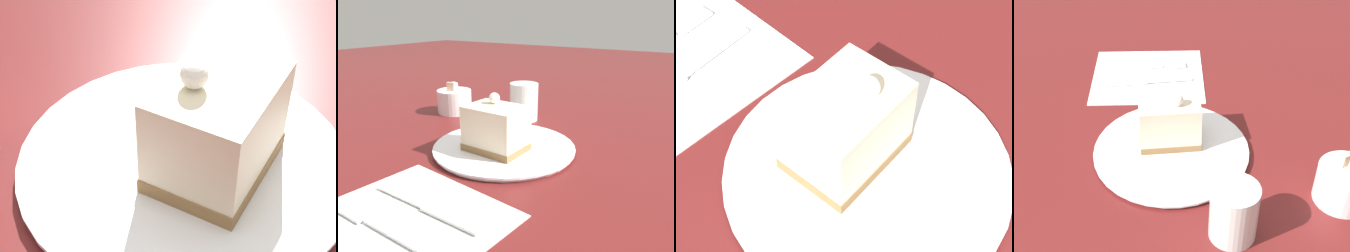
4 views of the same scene
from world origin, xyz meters
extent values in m
plane|color=#5B1919|center=(0.00, 0.00, 0.00)|extent=(4.00, 4.00, 0.00)
cylinder|color=white|center=(0.02, -0.04, 0.01)|extent=(0.26, 0.26, 0.01)
cylinder|color=white|center=(0.02, -0.04, 0.01)|extent=(0.27, 0.27, 0.00)
cube|color=olive|center=(-0.01, -0.04, 0.02)|extent=(0.08, 0.11, 0.01)
cube|color=beige|center=(-0.01, -0.04, 0.06)|extent=(0.08, 0.10, 0.07)
sphere|color=white|center=(0.01, -0.03, 0.10)|extent=(0.02, 0.02, 0.02)
cube|color=silver|center=(-0.27, 0.00, 0.01)|extent=(0.02, 0.05, 0.00)
cube|color=silver|center=(-0.21, -0.02, 0.01)|extent=(0.01, 0.09, 0.00)
camera|label=1|loc=(-0.12, 0.26, 0.32)|focal=60.00mm
camera|label=2|loc=(-0.46, -0.36, 0.25)|focal=35.00mm
camera|label=3|loc=(0.18, -0.28, 0.44)|focal=60.00mm
camera|label=4|loc=(0.63, -0.10, 0.54)|focal=50.00mm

